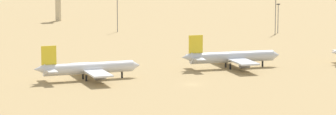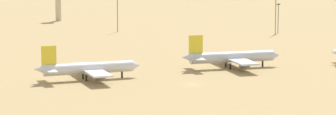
% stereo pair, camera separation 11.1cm
% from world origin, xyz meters
% --- Properties ---
extents(ground, '(4000.00, 4000.00, 0.00)m').
position_xyz_m(ground, '(0.00, 0.00, 0.00)').
color(ground, tan).
extents(parked_jet_yellow_3, '(35.27, 29.73, 11.65)m').
position_xyz_m(parked_jet_yellow_3, '(-26.90, 21.30, 3.82)').
color(parked_jet_yellow_3, silver).
rests_on(parked_jet_yellow_3, ground).
extents(parked_jet_yellow_4, '(36.70, 31.20, 12.13)m').
position_xyz_m(parked_jet_yellow_4, '(26.45, 22.73, 3.98)').
color(parked_jet_yellow_4, silver).
rests_on(parked_jet_yellow_4, ground).
extents(light_pole_west, '(1.80, 0.50, 18.37)m').
position_xyz_m(light_pole_west, '(31.01, 144.40, 10.43)').
color(light_pole_west, '#59595E').
rests_on(light_pole_west, ground).
extents(light_pole_mid, '(1.80, 0.50, 17.24)m').
position_xyz_m(light_pole_mid, '(95.90, 103.43, 9.85)').
color(light_pole_mid, '#59595E').
rests_on(light_pole_mid, ground).
extents(light_pole_east, '(1.80, 0.50, 14.28)m').
position_xyz_m(light_pole_east, '(99.92, 107.37, 8.33)').
color(light_pole_east, '#59595E').
rests_on(light_pole_east, ground).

